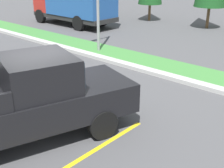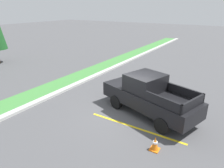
% 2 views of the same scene
% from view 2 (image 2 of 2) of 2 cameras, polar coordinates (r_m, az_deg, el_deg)
% --- Properties ---
extents(ground_plane, '(120.00, 120.00, 0.00)m').
position_cam_2_polar(ground_plane, '(10.69, 3.50, -8.68)').
color(ground_plane, '#4C4C4F').
extents(parking_line_near, '(0.12, 4.80, 0.01)m').
position_cam_2_polar(parking_line_near, '(9.72, 6.43, -12.05)').
color(parking_line_near, yellow).
rests_on(parking_line_near, ground).
extents(parking_line_far, '(0.12, 4.80, 0.01)m').
position_cam_2_polar(parking_line_far, '(12.25, 12.86, -5.11)').
color(parking_line_far, yellow).
rests_on(parking_line_far, ground).
extents(curb_strip, '(56.00, 0.40, 0.15)m').
position_cam_2_polar(curb_strip, '(13.50, -15.41, -2.50)').
color(curb_strip, '#B2B2AD').
rests_on(curb_strip, ground).
extents(grass_median, '(56.00, 1.80, 0.06)m').
position_cam_2_polar(grass_median, '(14.31, -18.41, -1.68)').
color(grass_median, '#42843D').
rests_on(grass_median, ground).
extents(pickup_truck_main, '(3.41, 5.55, 2.10)m').
position_cam_2_polar(pickup_truck_main, '(10.52, 10.19, -3.15)').
color(pickup_truck_main, black).
rests_on(pickup_truck_main, ground).
extents(traffic_cone, '(0.36, 0.36, 0.60)m').
position_cam_2_polar(traffic_cone, '(8.38, 12.04, -16.12)').
color(traffic_cone, orange).
rests_on(traffic_cone, ground).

